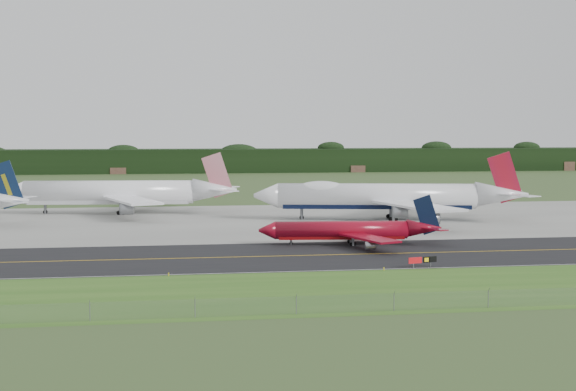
{
  "coord_description": "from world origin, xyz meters",
  "views": [
    {
      "loc": [
        -32.62,
        -140.82,
        21.94
      ],
      "look_at": [
        -8.72,
        22.0,
        8.41
      ],
      "focal_mm": 50.0,
      "sensor_mm": 36.0,
      "label": 1
    }
  ],
  "objects_px": {
    "jet_ba_747": "(386,197)",
    "jet_red_737": "(351,231)",
    "jet_star_tail": "(122,193)",
    "taxiway_sign": "(423,260)"
  },
  "relations": [
    {
      "from": "jet_ba_747",
      "to": "jet_star_tail",
      "type": "bearing_deg",
      "value": 159.0
    },
    {
      "from": "jet_star_tail",
      "to": "jet_red_737",
      "type": "bearing_deg",
      "value": -53.86
    },
    {
      "from": "jet_star_tail",
      "to": "taxiway_sign",
      "type": "height_order",
      "value": "jet_star_tail"
    },
    {
      "from": "jet_ba_747",
      "to": "jet_red_737",
      "type": "bearing_deg",
      "value": -114.11
    },
    {
      "from": "jet_red_737",
      "to": "taxiway_sign",
      "type": "distance_m",
      "value": 27.43
    },
    {
      "from": "jet_star_tail",
      "to": "taxiway_sign",
      "type": "distance_m",
      "value": 105.19
    },
    {
      "from": "jet_red_737",
      "to": "jet_star_tail",
      "type": "bearing_deg",
      "value": 126.14
    },
    {
      "from": "jet_ba_747",
      "to": "jet_star_tail",
      "type": "relative_size",
      "value": 1.09
    },
    {
      "from": "jet_red_737",
      "to": "jet_ba_747",
      "type": "bearing_deg",
      "value": 65.89
    },
    {
      "from": "jet_ba_747",
      "to": "jet_red_737",
      "type": "xyz_separation_m",
      "value": [
        -17.66,
        -39.46,
        -3.06
      ]
    }
  ]
}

